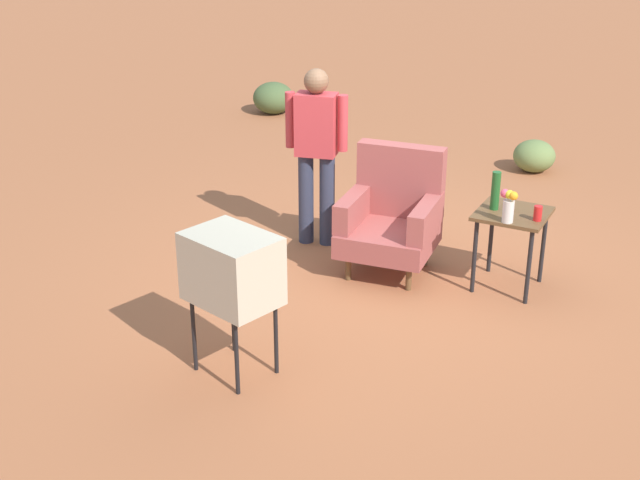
{
  "coord_description": "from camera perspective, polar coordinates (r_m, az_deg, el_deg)",
  "views": [
    {
      "loc": [
        2.69,
        -6.27,
        3.22
      ],
      "look_at": [
        -0.07,
        -0.99,
        0.65
      ],
      "focal_mm": 48.27,
      "sensor_mm": 36.0,
      "label": 1
    }
  ],
  "objects": [
    {
      "name": "tv_on_stand",
      "position": [
        5.73,
        -5.85,
        -1.97
      ],
      "size": [
        0.7,
        0.58,
        1.03
      ],
      "color": "black",
      "rests_on": "ground"
    },
    {
      "name": "shrub_lone",
      "position": [
        12.45,
        -3.11,
        9.39
      ],
      "size": [
        0.58,
        0.58,
        0.45
      ],
      "primitive_type": "ellipsoid",
      "color": "#475B33",
      "rests_on": "ground"
    },
    {
      "name": "side_table",
      "position": [
        7.17,
        12.6,
        1.06
      ],
      "size": [
        0.56,
        0.56,
        0.67
      ],
      "color": "black",
      "rests_on": "ground"
    },
    {
      "name": "bottle_wine_green",
      "position": [
        7.11,
        11.56,
        3.22
      ],
      "size": [
        0.07,
        0.07,
        0.32
      ],
      "primitive_type": "cylinder",
      "color": "#1E5623",
      "rests_on": "side_table"
    },
    {
      "name": "person_standing",
      "position": [
        7.75,
        -0.24,
        6.23
      ],
      "size": [
        0.56,
        0.3,
        1.64
      ],
      "color": "#2D3347",
      "rests_on": "ground"
    },
    {
      "name": "soda_can_red",
      "position": [
        6.98,
        14.24,
        1.73
      ],
      "size": [
        0.07,
        0.07,
        0.12
      ],
      "primitive_type": "cylinder",
      "color": "red",
      "rests_on": "side_table"
    },
    {
      "name": "ground_plane",
      "position": [
        7.55,
        3.98,
        -1.98
      ],
      "size": [
        60.0,
        60.0,
        0.0
      ],
      "primitive_type": "plane",
      "color": "#A05B38"
    },
    {
      "name": "shrub_near",
      "position": [
        10.26,
        14.02,
        5.43
      ],
      "size": [
        0.48,
        0.48,
        0.37
      ],
      "primitive_type": "ellipsoid",
      "color": "olive",
      "rests_on": "ground"
    },
    {
      "name": "armchair",
      "position": [
        7.4,
        4.83,
        1.68
      ],
      "size": [
        0.85,
        0.86,
        1.06
      ],
      "color": "brown",
      "rests_on": "ground"
    },
    {
      "name": "flower_vase",
      "position": [
        6.87,
        12.4,
        2.32
      ],
      "size": [
        0.14,
        0.1,
        0.27
      ],
      "color": "silver",
      "rests_on": "side_table"
    }
  ]
}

